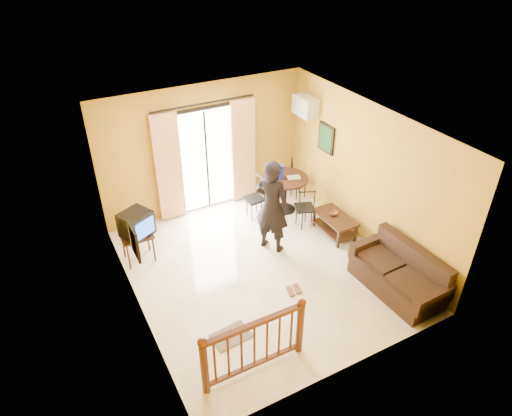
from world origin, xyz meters
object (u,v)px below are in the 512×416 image
sofa (400,275)px  dining_table (285,184)px  television (136,224)px  standing_person (272,206)px  coffee_table (335,222)px

sofa → dining_table: bearing=96.0°
dining_table → television: bearing=-176.4°
sofa → standing_person: size_ratio=0.93×
coffee_table → standing_person: standing_person is taller
dining_table → sofa: (0.43, -3.12, -0.33)m
coffee_table → standing_person: size_ratio=0.50×
coffee_table → sofa: (0.00, -1.86, 0.03)m
sofa → standing_person: (-1.37, 2.07, 0.64)m
dining_table → standing_person: size_ratio=0.51×
coffee_table → dining_table: bearing=108.6°
television → sofa: bearing=-64.6°
television → sofa: television is taller
television → coffee_table: 3.90m
television → coffee_table: (3.72, -1.05, -0.52)m
television → dining_table: (3.29, 0.21, -0.16)m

